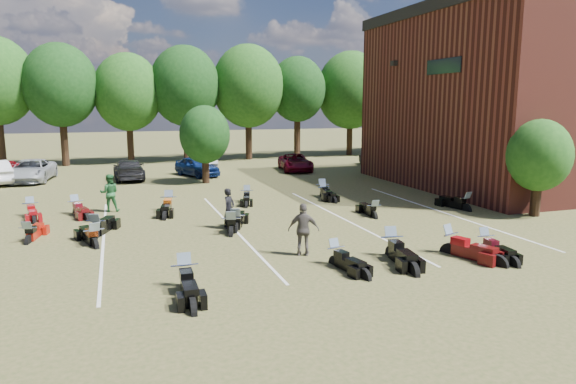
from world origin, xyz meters
name	(u,v)px	position (x,y,z in m)	size (l,w,h in m)	color
ground	(330,241)	(0.00, 0.00, 0.00)	(160.00, 160.00, 0.00)	brown
car_2	(31,171)	(-12.71, 19.74, 0.72)	(2.38, 5.17, 1.44)	#9B9EA3
car_3	(129,170)	(-6.63, 18.60, 0.68)	(1.89, 4.65, 1.35)	black
car_4	(197,166)	(-2.05, 18.84, 0.69)	(1.62, 4.04, 1.38)	navy
car_5	(206,164)	(-1.14, 20.34, 0.67)	(1.41, 4.05, 1.33)	#9D9E99
car_6	(295,162)	(5.44, 19.34, 0.64)	(2.12, 4.61, 1.28)	#530414
car_7	(377,157)	(12.57, 19.69, 0.79)	(2.21, 5.45, 1.58)	#3C3C41
person_black	(229,209)	(-3.14, 3.09, 0.82)	(0.60, 0.39, 1.65)	black
person_green	(110,193)	(-7.77, 8.15, 0.89)	(0.86, 0.67, 1.78)	#24602F
person_grey	(304,230)	(-1.58, -1.43, 0.89)	(1.04, 0.43, 1.77)	#524C47
motorcycle_1	(185,288)	(-5.75, -3.28, 0.00)	(0.77, 2.41, 1.35)	black
motorcycle_3	(335,265)	(-0.98, -2.72, 0.00)	(0.66, 2.08, 1.16)	black
motorcycle_4	(391,257)	(1.13, -2.52, 0.00)	(0.80, 2.51, 1.40)	black
motorcycle_5	(484,252)	(4.42, -3.09, 0.00)	(0.68, 2.13, 1.19)	black
motorcycle_6	(450,253)	(3.22, -2.80, 0.00)	(0.78, 2.46, 1.37)	#4D0B0B
motorcycle_7	(29,243)	(-10.58, 3.21, 0.00)	(0.66, 2.07, 1.15)	#A0170B
motorcycle_8	(95,247)	(-8.26, 1.85, 0.00)	(0.73, 2.29, 1.28)	black
motorcycle_9	(97,238)	(-8.25, 3.21, 0.00)	(0.76, 2.40, 1.34)	black
motorcycle_10	(236,231)	(-2.99, 2.51, 0.00)	(0.76, 2.37, 1.32)	black
motorcycle_11	(231,235)	(-3.31, 1.98, 0.00)	(0.77, 2.40, 1.34)	black
motorcycle_12	(374,218)	(3.38, 2.92, 0.00)	(0.66, 2.08, 1.16)	black
motorcycle_13	(465,211)	(8.25, 2.92, 0.00)	(0.73, 2.30, 1.28)	black
motorcycle_14	(76,214)	(-9.28, 8.00, 0.00)	(0.71, 2.24, 1.25)	#4A0A0C
motorcycle_15	(31,216)	(-11.18, 8.20, 0.00)	(0.70, 2.18, 1.22)	maroon
motorcycle_17	(169,211)	(-5.14, 7.38, 0.00)	(0.78, 2.45, 1.36)	black
motorcycle_18	(247,201)	(-1.04, 8.54, 0.00)	(0.67, 2.10, 1.17)	black
motorcycle_19	(323,198)	(3.16, 8.30, 0.00)	(0.67, 2.10, 1.17)	black
motorcycle_20	(322,196)	(3.28, 8.73, 0.00)	(0.75, 2.34, 1.31)	black
tree_line	(189,89)	(-1.00, 29.00, 6.31)	(56.00, 6.00, 9.79)	black
young_tree_near_building	(539,155)	(10.50, 1.00, 2.75)	(2.80, 2.80, 4.16)	black
young_tree_midfield	(205,135)	(-2.00, 15.50, 3.09)	(3.20, 3.20, 4.70)	black
parking_lines	(233,228)	(-3.00, 3.00, 0.01)	(20.10, 14.00, 0.01)	silver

